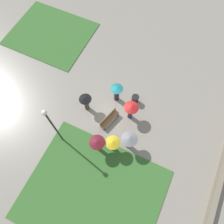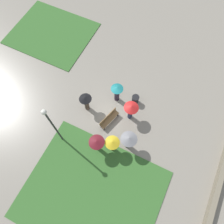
{
  "view_description": "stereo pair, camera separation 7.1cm",
  "coord_description": "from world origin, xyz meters",
  "px_view_note": "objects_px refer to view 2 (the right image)",
  "views": [
    {
      "loc": [
        -6.53,
        -3.0,
        15.68
      ],
      "look_at": [
        -0.45,
        -0.12,
        0.63
      ],
      "focal_mm": 35.0,
      "sensor_mm": 36.0,
      "label": 1
    },
    {
      "loc": [
        -6.5,
        -3.06,
        15.68
      ],
      "look_at": [
        -0.45,
        -0.12,
        0.63
      ],
      "focal_mm": 35.0,
      "sensor_mm": 36.0,
      "label": 2
    }
  ],
  "objects_px": {
    "lamp_post": "(52,124)",
    "crowd_person_yellow": "(112,143)",
    "crowd_person_red": "(131,109)",
    "crowd_person_grey": "(129,140)",
    "crowd_person_black": "(86,101)",
    "trash_bin": "(135,100)",
    "park_bench": "(109,119)",
    "crowd_person_teal": "(117,91)",
    "crowd_person_maroon": "(97,143)"
  },
  "relations": [
    {
      "from": "crowd_person_yellow",
      "to": "crowd_person_grey",
      "type": "relative_size",
      "value": 0.92
    },
    {
      "from": "lamp_post",
      "to": "crowd_person_teal",
      "type": "distance_m",
      "value": 5.64
    },
    {
      "from": "trash_bin",
      "to": "crowd_person_black",
      "type": "distance_m",
      "value": 3.92
    },
    {
      "from": "trash_bin",
      "to": "crowd_person_red",
      "type": "height_order",
      "value": "crowd_person_red"
    },
    {
      "from": "crowd_person_red",
      "to": "crowd_person_black",
      "type": "bearing_deg",
      "value": 179.2
    },
    {
      "from": "crowd_person_teal",
      "to": "lamp_post",
      "type": "bearing_deg",
      "value": -71.7
    },
    {
      "from": "crowd_person_maroon",
      "to": "crowd_person_black",
      "type": "distance_m",
      "value": 3.41
    },
    {
      "from": "crowd_person_maroon",
      "to": "crowd_person_teal",
      "type": "height_order",
      "value": "crowd_person_maroon"
    },
    {
      "from": "crowd_person_yellow",
      "to": "crowd_person_red",
      "type": "relative_size",
      "value": 0.95
    },
    {
      "from": "lamp_post",
      "to": "crowd_person_red",
      "type": "relative_size",
      "value": 2.7
    },
    {
      "from": "trash_bin",
      "to": "crowd_person_black",
      "type": "height_order",
      "value": "crowd_person_black"
    },
    {
      "from": "crowd_person_grey",
      "to": "trash_bin",
      "type": "bearing_deg",
      "value": -132.15
    },
    {
      "from": "crowd_person_black",
      "to": "trash_bin",
      "type": "bearing_deg",
      "value": 5.33
    },
    {
      "from": "lamp_post",
      "to": "crowd_person_maroon",
      "type": "height_order",
      "value": "lamp_post"
    },
    {
      "from": "crowd_person_maroon",
      "to": "crowd_person_black",
      "type": "xyz_separation_m",
      "value": [
        2.55,
        2.27,
        -0.16
      ]
    },
    {
      "from": "crowd_person_teal",
      "to": "crowd_person_black",
      "type": "bearing_deg",
      "value": -92.18
    },
    {
      "from": "crowd_person_black",
      "to": "crowd_person_grey",
      "type": "bearing_deg",
      "value": -47.94
    },
    {
      "from": "crowd_person_black",
      "to": "crowd_person_red",
      "type": "distance_m",
      "value": 3.4
    },
    {
      "from": "park_bench",
      "to": "crowd_person_teal",
      "type": "distance_m",
      "value": 2.14
    },
    {
      "from": "crowd_person_black",
      "to": "crowd_person_teal",
      "type": "xyz_separation_m",
      "value": [
        1.74,
        -1.73,
        -0.07
      ]
    },
    {
      "from": "lamp_post",
      "to": "trash_bin",
      "type": "relative_size",
      "value": 6.37
    },
    {
      "from": "crowd_person_yellow",
      "to": "crowd_person_grey",
      "type": "bearing_deg",
      "value": 153.23
    },
    {
      "from": "trash_bin",
      "to": "crowd_person_yellow",
      "type": "distance_m",
      "value": 4.35
    },
    {
      "from": "crowd_person_maroon",
      "to": "crowd_person_grey",
      "type": "bearing_deg",
      "value": -144.93
    },
    {
      "from": "trash_bin",
      "to": "crowd_person_maroon",
      "type": "bearing_deg",
      "value": 169.27
    },
    {
      "from": "crowd_person_maroon",
      "to": "crowd_person_teal",
      "type": "distance_m",
      "value": 4.33
    },
    {
      "from": "lamp_post",
      "to": "crowd_person_teal",
      "type": "xyz_separation_m",
      "value": [
        4.81,
        -2.17,
        -1.99
      ]
    },
    {
      "from": "crowd_person_yellow",
      "to": "crowd_person_black",
      "type": "distance_m",
      "value": 3.82
    },
    {
      "from": "park_bench",
      "to": "crowd_person_maroon",
      "type": "bearing_deg",
      "value": -157.52
    },
    {
      "from": "crowd_person_grey",
      "to": "crowd_person_teal",
      "type": "relative_size",
      "value": 1.04
    },
    {
      "from": "lamp_post",
      "to": "crowd_person_yellow",
      "type": "xyz_separation_m",
      "value": [
        0.97,
        -3.64,
        -1.84
      ]
    },
    {
      "from": "crowd_person_yellow",
      "to": "crowd_person_teal",
      "type": "xyz_separation_m",
      "value": [
        3.84,
        1.47,
        -0.15
      ]
    },
    {
      "from": "lamp_post",
      "to": "crowd_person_grey",
      "type": "distance_m",
      "value": 5.16
    },
    {
      "from": "crowd_person_black",
      "to": "crowd_person_teal",
      "type": "relative_size",
      "value": 0.99
    },
    {
      "from": "trash_bin",
      "to": "crowd_person_grey",
      "type": "relative_size",
      "value": 0.41
    },
    {
      "from": "park_bench",
      "to": "lamp_post",
      "type": "xyz_separation_m",
      "value": [
        -2.82,
        2.46,
        2.74
      ]
    },
    {
      "from": "crowd_person_yellow",
      "to": "crowd_person_red",
      "type": "height_order",
      "value": "crowd_person_red"
    },
    {
      "from": "crowd_person_teal",
      "to": "trash_bin",
      "type": "bearing_deg",
      "value": 58.31
    },
    {
      "from": "crowd_person_black",
      "to": "crowd_person_red",
      "type": "relative_size",
      "value": 0.97
    },
    {
      "from": "park_bench",
      "to": "crowd_person_maroon",
      "type": "xyz_separation_m",
      "value": [
        -2.31,
        -0.25,
        0.98
      ]
    },
    {
      "from": "park_bench",
      "to": "trash_bin",
      "type": "bearing_deg",
      "value": -9.28
    },
    {
      "from": "crowd_person_red",
      "to": "crowd_person_teal",
      "type": "relative_size",
      "value": 1.01
    },
    {
      "from": "crowd_person_maroon",
      "to": "crowd_person_grey",
      "type": "xyz_separation_m",
      "value": [
        1.12,
        -1.85,
        -0.02
      ]
    },
    {
      "from": "crowd_person_red",
      "to": "trash_bin",
      "type": "bearing_deg",
      "value": 82.4
    },
    {
      "from": "crowd_person_grey",
      "to": "crowd_person_teal",
      "type": "xyz_separation_m",
      "value": [
        3.17,
        2.38,
        -0.21
      ]
    },
    {
      "from": "park_bench",
      "to": "crowd_person_teal",
      "type": "xyz_separation_m",
      "value": [
        1.98,
        0.28,
        0.75
      ]
    },
    {
      "from": "trash_bin",
      "to": "crowd_person_teal",
      "type": "xyz_separation_m",
      "value": [
        -0.4,
        1.42,
        0.82
      ]
    },
    {
      "from": "trash_bin",
      "to": "crowd_person_black",
      "type": "xyz_separation_m",
      "value": [
        -2.14,
        3.16,
        0.88
      ]
    },
    {
      "from": "crowd_person_teal",
      "to": "crowd_person_yellow",
      "type": "bearing_deg",
      "value": -26.43
    },
    {
      "from": "crowd_person_grey",
      "to": "crowd_person_red",
      "type": "bearing_deg",
      "value": -127.15
    }
  ]
}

